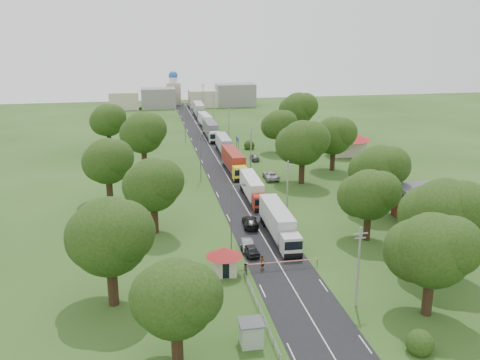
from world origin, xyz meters
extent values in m
plane|color=#274517|center=(0.00, 0.00, 0.00)|extent=(260.00, 260.00, 0.00)
cube|color=black|center=(0.00, 20.00, 0.00)|extent=(8.00, 200.00, 0.04)
cylinder|color=slate|center=(-4.50, -25.00, 0.55)|extent=(0.20, 0.20, 1.10)
cube|color=slate|center=(-4.50, -25.00, 1.05)|extent=(0.35, 0.35, 0.25)
cylinder|color=red|center=(0.00, -25.00, 1.00)|extent=(9.00, 0.12, 0.12)
cylinder|color=slate|center=(4.50, -25.00, 0.50)|extent=(0.10, 0.10, 1.00)
cube|color=beige|center=(-7.20, -25.00, 1.20)|extent=(2.60, 2.60, 2.40)
cone|color=maroon|center=(-7.20, -25.00, 2.90)|extent=(4.40, 4.40, 1.10)
cube|color=black|center=(-5.89, -25.00, 1.40)|extent=(0.02, 1.20, 0.90)
cube|color=black|center=(-7.20, -26.31, 1.00)|extent=(0.80, 0.02, 1.90)
cube|color=#99A593|center=(-7.00, -40.00, 1.15)|extent=(2.00, 2.00, 2.30)
cube|color=#47494F|center=(-7.00, -40.00, 2.35)|extent=(2.30, 2.30, 0.12)
cube|color=black|center=(-5.99, -40.00, 1.30)|extent=(0.02, 1.00, 0.80)
cylinder|color=slate|center=(5.20, 33.80, 2.00)|extent=(0.12, 0.12, 4.00)
cylinder|color=slate|center=(5.20, 36.20, 2.00)|extent=(0.12, 0.12, 4.00)
cube|color=navy|center=(5.20, 35.00, 3.60)|extent=(0.06, 3.00, 1.00)
cube|color=silver|center=(5.20, 35.00, 3.60)|extent=(0.07, 3.10, 0.06)
cylinder|color=gray|center=(5.50, -35.00, 4.50)|extent=(0.24, 0.24, 9.00)
cube|color=gray|center=(5.50, -35.00, 8.30)|extent=(1.60, 0.10, 0.10)
cube|color=gray|center=(5.50, -35.00, 7.80)|extent=(1.20, 0.10, 0.10)
cylinder|color=gray|center=(5.50, -7.00, 4.50)|extent=(0.24, 0.24, 9.00)
cube|color=gray|center=(5.50, -7.00, 8.30)|extent=(1.60, 0.10, 0.10)
cube|color=gray|center=(5.50, -7.00, 7.80)|extent=(1.20, 0.10, 0.10)
cylinder|color=gray|center=(5.50, 21.00, 4.50)|extent=(0.24, 0.24, 9.00)
cube|color=gray|center=(5.50, 21.00, 8.30)|extent=(1.60, 0.10, 0.10)
cube|color=gray|center=(5.50, 21.00, 7.80)|extent=(1.20, 0.10, 0.10)
cylinder|color=gray|center=(5.50, 49.00, 4.50)|extent=(0.24, 0.24, 9.00)
cube|color=gray|center=(5.50, 49.00, 8.30)|extent=(1.60, 0.10, 0.10)
cube|color=gray|center=(5.50, 49.00, 7.80)|extent=(1.20, 0.10, 0.10)
cylinder|color=gray|center=(5.50, 77.00, 4.50)|extent=(0.24, 0.24, 9.00)
cube|color=gray|center=(5.50, 77.00, 8.30)|extent=(1.60, 0.10, 0.10)
cube|color=gray|center=(5.50, 77.00, 7.80)|extent=(1.20, 0.10, 0.10)
cylinder|color=gray|center=(5.50, 105.00, 4.50)|extent=(0.24, 0.24, 9.00)
cube|color=gray|center=(5.50, 105.00, 8.30)|extent=(1.60, 0.10, 0.10)
cube|color=gray|center=(5.50, 105.00, 7.80)|extent=(1.20, 0.10, 0.10)
cylinder|color=slate|center=(-5.50, -20.00, 5.00)|extent=(0.16, 0.16, 10.00)
cube|color=slate|center=(-4.60, -20.00, 9.70)|extent=(1.80, 0.10, 0.10)
cube|color=slate|center=(-3.80, -20.00, 9.55)|extent=(0.50, 0.22, 0.15)
cylinder|color=slate|center=(-5.50, 15.00, 5.00)|extent=(0.16, 0.16, 10.00)
cube|color=slate|center=(-4.60, 15.00, 9.70)|extent=(1.80, 0.10, 0.10)
cube|color=slate|center=(-3.80, 15.00, 9.55)|extent=(0.50, 0.22, 0.15)
cylinder|color=slate|center=(-5.50, 50.00, 5.00)|extent=(0.16, 0.16, 10.00)
cube|color=slate|center=(-4.60, 50.00, 9.70)|extent=(1.80, 0.10, 0.10)
cube|color=slate|center=(-3.80, 50.00, 9.55)|extent=(0.50, 0.22, 0.15)
cylinder|color=#382616|center=(12.00, -38.00, 2.10)|extent=(1.08, 1.08, 4.20)
sphere|color=#19320D|center=(12.00, -38.00, 7.22)|extent=(7.70, 7.70, 7.70)
sphere|color=#19320D|center=(13.38, -39.10, 8.05)|extent=(6.05, 6.05, 6.05)
sphere|color=#19320D|center=(10.90, -36.62, 6.67)|extent=(6.60, 6.60, 6.60)
cylinder|color=#382616|center=(18.00, -30.00, 2.27)|extent=(1.12, 1.12, 4.55)
sphere|color=#19320D|center=(18.00, -30.00, 7.85)|extent=(8.40, 8.40, 8.40)
sphere|color=#19320D|center=(19.50, -31.20, 8.75)|extent=(6.60, 6.60, 6.60)
sphere|color=#19320D|center=(16.80, -28.50, 7.25)|extent=(7.20, 7.20, 7.20)
cylinder|color=#382616|center=(14.00, -18.00, 1.92)|extent=(1.04, 1.04, 3.85)
sphere|color=#19320D|center=(14.00, -18.00, 6.60)|extent=(7.00, 7.00, 7.00)
sphere|color=#19320D|center=(15.25, -19.00, 7.35)|extent=(5.50, 5.50, 5.50)
sphere|color=#19320D|center=(13.00, -16.75, 6.10)|extent=(6.00, 6.00, 6.00)
cylinder|color=#382616|center=(20.00, -8.00, 2.10)|extent=(1.08, 1.08, 4.20)
sphere|color=#19320D|center=(20.00, -8.00, 7.22)|extent=(7.70, 7.70, 7.70)
sphere|color=#19320D|center=(21.38, -9.10, 8.05)|extent=(6.05, 6.05, 6.05)
sphere|color=#19320D|center=(18.90, -6.62, 6.67)|extent=(6.60, 6.60, 6.60)
cylinder|color=#382616|center=(13.00, 10.00, 2.27)|extent=(1.12, 1.12, 4.55)
sphere|color=#19320D|center=(13.00, 10.00, 7.85)|extent=(8.40, 8.40, 8.40)
sphere|color=#19320D|center=(14.50, 8.80, 8.75)|extent=(6.60, 6.60, 6.60)
sphere|color=#19320D|center=(11.80, 11.50, 7.25)|extent=(7.20, 7.20, 7.20)
cylinder|color=#382616|center=(22.00, 18.00, 2.10)|extent=(1.08, 1.08, 4.20)
sphere|color=#19320D|center=(22.00, 18.00, 7.22)|extent=(7.70, 7.70, 7.70)
sphere|color=#19320D|center=(23.38, 16.90, 8.05)|extent=(6.05, 6.05, 6.05)
sphere|color=#19320D|center=(20.90, 19.38, 6.67)|extent=(6.60, 6.60, 6.60)
cylinder|color=#382616|center=(15.00, 35.00, 1.92)|extent=(1.04, 1.04, 3.85)
sphere|color=#19320D|center=(15.00, 35.00, 6.60)|extent=(7.00, 7.00, 7.00)
sphere|color=#19320D|center=(16.25, 34.00, 7.35)|extent=(5.50, 5.50, 5.50)
sphere|color=#19320D|center=(14.00, 36.25, 6.10)|extent=(6.00, 6.00, 6.00)
cylinder|color=#382616|center=(24.00, 50.00, 2.27)|extent=(1.12, 1.12, 4.55)
sphere|color=#19320D|center=(24.00, 50.00, 7.85)|extent=(8.40, 8.40, 8.40)
sphere|color=#19320D|center=(25.50, 48.80, 8.75)|extent=(6.60, 6.60, 6.60)
sphere|color=#19320D|center=(22.80, 51.50, 7.25)|extent=(7.20, 7.20, 7.20)
cylinder|color=#382616|center=(-14.00, -42.00, 1.92)|extent=(1.04, 1.04, 3.85)
sphere|color=#19320D|center=(-14.00, -42.00, 6.60)|extent=(7.00, 7.00, 7.00)
sphere|color=#19320D|center=(-12.75, -43.00, 7.35)|extent=(5.50, 5.50, 5.50)
sphere|color=#19320D|center=(-15.00, -40.75, 6.10)|extent=(6.00, 6.00, 6.00)
cylinder|color=#382616|center=(-20.00, -30.00, 2.27)|extent=(1.12, 1.12, 4.55)
sphere|color=#19320D|center=(-20.00, -30.00, 7.85)|extent=(8.40, 8.40, 8.40)
sphere|color=#19320D|center=(-18.50, -31.20, 8.75)|extent=(6.60, 6.60, 6.60)
sphere|color=#19320D|center=(-21.20, -28.50, 7.25)|extent=(7.20, 7.20, 7.20)
cylinder|color=#382616|center=(-15.00, -10.00, 2.10)|extent=(1.08, 1.08, 4.20)
sphere|color=#19320D|center=(-15.00, -10.00, 7.22)|extent=(7.70, 7.70, 7.70)
sphere|color=#19320D|center=(-13.62, -11.10, 8.05)|extent=(6.05, 6.05, 6.05)
sphere|color=#19320D|center=(-16.10, -8.62, 6.67)|extent=(6.60, 6.60, 6.60)
cylinder|color=#382616|center=(-22.00, 5.00, 2.10)|extent=(1.08, 1.08, 4.20)
sphere|color=#19320D|center=(-22.00, 5.00, 7.22)|extent=(7.70, 7.70, 7.70)
sphere|color=#19320D|center=(-20.62, 3.90, 8.05)|extent=(6.05, 6.05, 6.05)
sphere|color=#19320D|center=(-23.10, 6.38, 6.67)|extent=(6.60, 6.60, 6.60)
cylinder|color=#382616|center=(-16.00, 25.00, 2.27)|extent=(1.12, 1.12, 4.55)
sphere|color=#19320D|center=(-16.00, 25.00, 7.85)|extent=(8.40, 8.40, 8.40)
sphere|color=#19320D|center=(-14.50, 23.80, 8.75)|extent=(6.60, 6.60, 6.60)
sphere|color=#19320D|center=(-17.20, 26.50, 7.25)|extent=(7.20, 7.20, 7.20)
cylinder|color=#382616|center=(-24.00, 45.00, 2.10)|extent=(1.08, 1.08, 4.20)
sphere|color=#19320D|center=(-24.00, 45.00, 7.22)|extent=(7.70, 7.70, 7.70)
sphere|color=#19320D|center=(-22.62, 43.90, 8.05)|extent=(6.05, 6.05, 6.05)
sphere|color=#19320D|center=(-25.10, 46.38, 6.67)|extent=(6.60, 6.60, 6.60)
cube|color=maroon|center=(26.00, -12.00, 2.30)|extent=(8.00, 6.00, 4.60)
cube|color=#47494F|center=(26.00, -12.00, 4.90)|extent=(8.60, 6.60, 0.60)
cube|color=beige|center=(30.00, 30.00, 2.00)|extent=(7.00, 5.00, 4.00)
cone|color=maroon|center=(30.00, 30.00, 4.90)|extent=(10.08, 10.08, 1.80)
cube|color=gray|center=(-10.00, 110.00, 3.50)|extent=(12.00, 8.00, 7.00)
cube|color=beige|center=(6.00, 110.00, 3.00)|extent=(10.00, 8.00, 6.00)
cube|color=gray|center=(18.00, 110.00, 4.00)|extent=(14.00, 8.00, 8.00)
cube|color=beige|center=(-22.00, 110.00, 3.00)|extent=(10.00, 8.00, 6.00)
cube|color=beige|center=(-4.00, 118.00, 4.00)|extent=(5.00, 5.00, 8.00)
cylinder|color=silver|center=(-4.00, 118.00, 9.00)|extent=(3.20, 3.20, 2.00)
sphere|color=#2659B2|center=(-4.00, 118.00, 10.60)|extent=(3.40, 3.40, 3.40)
cube|color=silver|center=(2.09, -21.42, 1.60)|extent=(2.52, 2.52, 2.58)
cube|color=black|center=(2.09, -22.67, 1.96)|extent=(2.38, 0.06, 1.14)
cube|color=slate|center=(2.09, -22.61, 0.57)|extent=(2.28, 0.29, 0.36)
cube|color=slate|center=(2.09, -14.19, 0.77)|extent=(2.58, 11.92, 0.31)
cube|color=silver|center=(2.09, -13.88, 2.63)|extent=(2.79, 12.23, 3.10)
cylinder|color=black|center=(2.09, -22.35, 0.52)|extent=(2.43, 1.03, 1.03)
cylinder|color=black|center=(2.09, -20.49, 0.52)|extent=(2.43, 1.03, 1.03)
cylinder|color=black|center=(2.09, -10.58, 0.52)|extent=(2.43, 1.03, 1.03)
cylinder|color=black|center=(2.09, -9.03, 0.52)|extent=(2.43, 1.03, 1.03)
cube|color=#A22312|center=(1.96, -3.57, 1.45)|extent=(2.30, 2.30, 2.35)
cube|color=black|center=(1.96, -4.70, 1.78)|extent=(2.16, 0.07, 1.03)
cube|color=slate|center=(1.96, -4.65, 0.52)|extent=(2.07, 0.30, 0.33)
cube|color=slate|center=(1.96, 3.00, 0.70)|extent=(2.41, 10.84, 0.28)
cube|color=silver|center=(1.96, 3.28, 2.39)|extent=(2.61, 11.12, 2.81)
cylinder|color=black|center=(1.96, -4.41, 0.47)|extent=(2.20, 0.94, 0.94)
cylinder|color=black|center=(1.96, -2.72, 0.47)|extent=(2.20, 0.94, 0.94)
cylinder|color=black|center=(1.96, 6.29, 0.47)|extent=(2.20, 0.94, 0.94)
cylinder|color=black|center=(1.96, 7.69, 0.47)|extent=(2.20, 0.94, 0.94)
cube|color=yellow|center=(1.82, 13.69, 1.61)|extent=(2.56, 2.56, 2.59)
cube|color=black|center=(1.82, 12.44, 1.97)|extent=(2.38, 0.10, 1.14)
cube|color=slate|center=(1.82, 12.50, 0.57)|extent=(2.29, 0.32, 0.36)
cube|color=slate|center=(1.82, 20.94, 0.78)|extent=(2.76, 11.99, 0.31)
cube|color=maroon|center=(1.82, 21.25, 2.64)|extent=(2.98, 12.30, 3.11)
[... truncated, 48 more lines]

